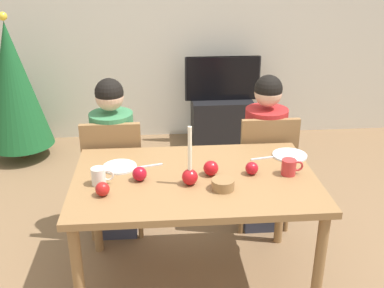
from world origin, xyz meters
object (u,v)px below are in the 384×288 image
at_px(plate_right, 290,155).
at_px(bowl_walnuts, 223,184).
at_px(plate_left, 120,167).
at_px(apple_by_left_plate, 103,189).
at_px(dining_table, 195,189).
at_px(person_left_child, 114,161).
at_px(tv_stand, 221,121).
at_px(apple_by_right_mug, 252,168).
at_px(mug_left, 99,176).
at_px(person_right_child, 264,156).
at_px(apple_near_candle, 211,168).
at_px(chair_right, 264,165).
at_px(apple_far_edge, 140,174).
at_px(christmas_tree, 14,86).
at_px(mug_right, 289,167).
at_px(chair_left, 114,170).
at_px(candle_centerpiece, 190,173).

height_order(plate_right, bowl_walnuts, bowl_walnuts).
bearing_deg(plate_left, apple_by_left_plate, -101.40).
xyz_separation_m(dining_table, person_left_child, (-0.52, 0.64, -0.10)).
xyz_separation_m(tv_stand, apple_by_right_mug, (-0.16, -2.29, 0.55)).
bearing_deg(mug_left, person_right_child, 32.07).
bearing_deg(mug_left, plate_right, 13.78).
xyz_separation_m(apple_near_candle, apple_by_right_mug, (0.24, -0.01, -0.01)).
distance_m(chair_right, apple_near_candle, 0.81).
bearing_deg(apple_far_edge, tv_stand, 70.80).
distance_m(christmas_tree, plate_left, 2.21).
relative_size(dining_table, apple_near_candle, 15.99).
height_order(plate_right, mug_left, mug_left).
bearing_deg(bowl_walnuts, mug_right, 19.63).
xyz_separation_m(plate_left, plate_right, (1.06, 0.08, 0.00)).
bearing_deg(mug_left, chair_right, 30.84).
bearing_deg(dining_table, mug_left, -174.89).
bearing_deg(plate_left, apple_near_candle, -14.83).
bearing_deg(plate_right, chair_left, 162.01).
bearing_deg(candle_centerpiece, apple_by_right_mug, 14.46).
xyz_separation_m(mug_left, apple_near_candle, (0.63, 0.06, -0.01)).
distance_m(mug_right, apple_near_candle, 0.45).
distance_m(person_left_child, candle_centerpiece, 0.91).
height_order(dining_table, candle_centerpiece, candle_centerpiece).
relative_size(chair_right, plate_right, 4.16).
bearing_deg(person_left_child, person_right_child, 0.00).
distance_m(tv_stand, apple_far_edge, 2.52).
xyz_separation_m(christmas_tree, plate_right, (2.19, -1.82, 0.01)).
bearing_deg(chair_left, tv_stand, 59.11).
bearing_deg(mug_left, person_left_child, 88.67).
bearing_deg(apple_near_candle, mug_left, -174.32).
bearing_deg(bowl_walnuts, apple_by_right_mug, 40.73).
bearing_deg(plate_left, candle_centerpiece, -31.23).
relative_size(candle_centerpiece, plate_right, 1.59).
height_order(bowl_walnuts, apple_far_edge, apple_far_edge).
xyz_separation_m(bowl_walnuts, apple_by_left_plate, (-0.65, -0.02, 0.01)).
bearing_deg(dining_table, christmas_tree, 127.39).
xyz_separation_m(dining_table, apple_by_right_mug, (0.33, 0.01, 0.12)).
bearing_deg(chair_right, plate_right, -80.62).
relative_size(tv_stand, apple_by_left_plate, 8.35).
distance_m(christmas_tree, mug_left, 2.34).
relative_size(person_left_child, apple_by_left_plate, 15.29).
xyz_separation_m(chair_right, person_right_child, (-0.00, 0.03, 0.06)).
distance_m(dining_table, chair_right, 0.84).
distance_m(dining_table, person_right_child, 0.86).
height_order(person_right_child, plate_left, person_right_child).
relative_size(plate_left, bowl_walnuts, 1.61).
relative_size(plate_left, apple_by_right_mug, 2.67).
bearing_deg(chair_left, mug_left, -91.39).
distance_m(apple_by_left_plate, apple_by_right_mug, 0.86).
distance_m(plate_left, mug_right, 1.00).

